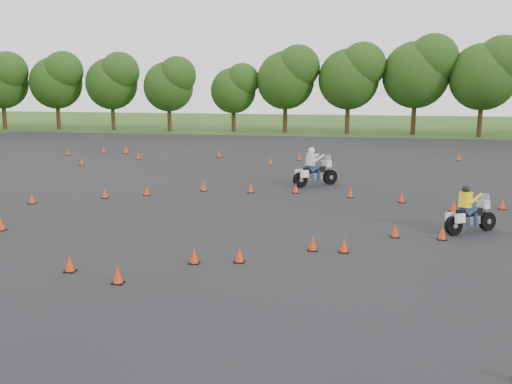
% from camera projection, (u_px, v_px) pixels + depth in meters
% --- Properties ---
extents(ground, '(140.00, 140.00, 0.00)m').
position_uv_depth(ground, '(234.00, 255.00, 17.58)').
color(ground, '#2D5119').
rests_on(ground, ground).
extents(asphalt_pad, '(62.00, 62.00, 0.00)m').
position_uv_depth(asphalt_pad, '(264.00, 211.00, 23.37)').
color(asphalt_pad, black).
rests_on(asphalt_pad, ground).
extents(treeline, '(87.01, 32.01, 10.24)m').
position_uv_depth(treeline, '(357.00, 88.00, 50.02)').
color(treeline, '#214112').
rests_on(treeline, ground).
extents(traffic_cones, '(36.06, 32.66, 0.45)m').
position_uv_depth(traffic_cones, '(260.00, 208.00, 22.90)').
color(traffic_cones, red).
rests_on(traffic_cones, asphalt_pad).
extents(rider_yellow, '(2.21, 1.79, 1.70)m').
position_uv_depth(rider_yellow, '(472.00, 209.00, 19.93)').
color(rider_yellow, yellow).
rests_on(rider_yellow, ground).
extents(rider_white, '(2.50, 2.12, 1.95)m').
position_uv_depth(rider_white, '(316.00, 167.00, 28.69)').
color(rider_white, beige).
rests_on(rider_white, ground).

